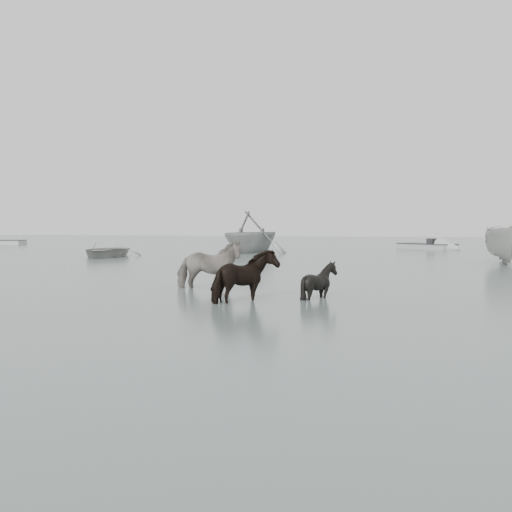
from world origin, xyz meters
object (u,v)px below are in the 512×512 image
at_px(rowboat_lead, 106,249).
at_px(pony_dark, 246,271).
at_px(pony_black, 319,274).
at_px(pony_pinto, 209,260).

bearing_deg(rowboat_lead, pony_dark, -60.30).
height_order(pony_dark, pony_black, pony_dark).
height_order(pony_pinto, rowboat_lead, pony_pinto).
bearing_deg(pony_pinto, pony_dark, -151.91).
xyz_separation_m(pony_pinto, rowboat_lead, (-10.40, 14.33, -0.36)).
distance_m(pony_dark, pony_black, 1.92).
bearing_deg(pony_pinto, rowboat_lead, 30.21).
relative_size(pony_dark, pony_black, 1.20).
height_order(pony_dark, rowboat_lead, pony_dark).
distance_m(pony_dark, rowboat_lead, 20.88).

